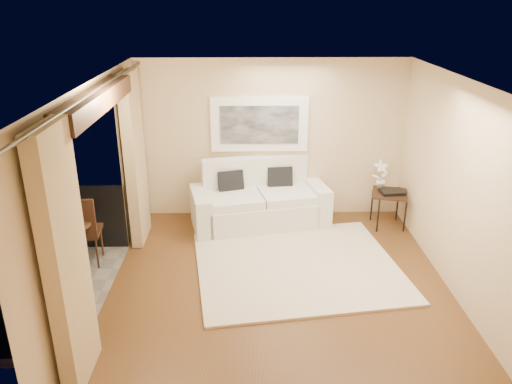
{
  "coord_description": "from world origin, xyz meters",
  "views": [
    {
      "loc": [
        -0.42,
        -5.65,
        3.64
      ],
      "look_at": [
        -0.3,
        0.86,
        1.05
      ],
      "focal_mm": 35.0,
      "sensor_mm": 36.0,
      "label": 1
    }
  ],
  "objects_px": {
    "ice_bucket": "(49,220)",
    "balcony_chair_far": "(81,227)",
    "sofa": "(259,202)",
    "orchid": "(381,175)",
    "side_table": "(390,196)",
    "bistro_table": "(56,235)",
    "balcony_chair_near": "(28,286)"
  },
  "relations": [
    {
      "from": "ice_bucket",
      "to": "balcony_chair_far",
      "type": "bearing_deg",
      "value": 40.01
    },
    {
      "from": "sofa",
      "to": "orchid",
      "type": "xyz_separation_m",
      "value": [
        2.03,
        -0.0,
        0.47
      ]
    },
    {
      "from": "side_table",
      "to": "bistro_table",
      "type": "bearing_deg",
      "value": -161.53
    },
    {
      "from": "sofa",
      "to": "balcony_chair_near",
      "type": "height_order",
      "value": "sofa"
    },
    {
      "from": "side_table",
      "to": "sofa",
      "type": "bearing_deg",
      "value": 175.33
    },
    {
      "from": "orchid",
      "to": "balcony_chair_near",
      "type": "xyz_separation_m",
      "value": [
        -4.76,
        -2.76,
        -0.34
      ]
    },
    {
      "from": "side_table",
      "to": "orchid",
      "type": "height_order",
      "value": "orchid"
    },
    {
      "from": "sofa",
      "to": "balcony_chair_near",
      "type": "relative_size",
      "value": 2.69
    },
    {
      "from": "side_table",
      "to": "orchid",
      "type": "bearing_deg",
      "value": 126.69
    },
    {
      "from": "balcony_chair_near",
      "to": "ice_bucket",
      "type": "distance_m",
      "value": 1.12
    },
    {
      "from": "orchid",
      "to": "balcony_chair_far",
      "type": "relative_size",
      "value": 0.46
    },
    {
      "from": "sofa",
      "to": "side_table",
      "type": "relative_size",
      "value": 3.53
    },
    {
      "from": "orchid",
      "to": "balcony_chair_far",
      "type": "bearing_deg",
      "value": -162.44
    },
    {
      "from": "bistro_table",
      "to": "balcony_chair_far",
      "type": "xyz_separation_m",
      "value": [
        0.21,
        0.36,
        -0.05
      ]
    },
    {
      "from": "side_table",
      "to": "balcony_chair_near",
      "type": "distance_m",
      "value": 5.53
    },
    {
      "from": "orchid",
      "to": "balcony_chair_near",
      "type": "distance_m",
      "value": 5.52
    },
    {
      "from": "balcony_chair_near",
      "to": "sofa",
      "type": "bearing_deg",
      "value": 65.08
    },
    {
      "from": "orchid",
      "to": "balcony_chair_near",
      "type": "bearing_deg",
      "value": -149.92
    },
    {
      "from": "side_table",
      "to": "orchid",
      "type": "relative_size",
      "value": 1.36
    },
    {
      "from": "balcony_chair_far",
      "to": "ice_bucket",
      "type": "height_order",
      "value": "balcony_chair_far"
    },
    {
      "from": "orchid",
      "to": "ice_bucket",
      "type": "distance_m",
      "value": 5.14
    },
    {
      "from": "orchid",
      "to": "bistro_table",
      "type": "bearing_deg",
      "value": -159.21
    },
    {
      "from": "bistro_table",
      "to": "balcony_chair_far",
      "type": "bearing_deg",
      "value": 60.6
    },
    {
      "from": "sofa",
      "to": "bistro_table",
      "type": "xyz_separation_m",
      "value": [
        -2.72,
        -1.8,
        0.3
      ]
    },
    {
      "from": "side_table",
      "to": "ice_bucket",
      "type": "height_order",
      "value": "ice_bucket"
    },
    {
      "from": "side_table",
      "to": "balcony_chair_near",
      "type": "xyz_separation_m",
      "value": [
        -4.89,
        -2.59,
        -0.04
      ]
    },
    {
      "from": "balcony_chair_far",
      "to": "ice_bucket",
      "type": "bearing_deg",
      "value": 34.59
    },
    {
      "from": "orchid",
      "to": "ice_bucket",
      "type": "bearing_deg",
      "value": -160.68
    },
    {
      "from": "side_table",
      "to": "balcony_chair_far",
      "type": "bearing_deg",
      "value": -164.85
    },
    {
      "from": "orchid",
      "to": "ice_bucket",
      "type": "xyz_separation_m",
      "value": [
        -4.85,
        -1.7,
        0.01
      ]
    },
    {
      "from": "balcony_chair_far",
      "to": "balcony_chair_near",
      "type": "relative_size",
      "value": 1.21
    },
    {
      "from": "ice_bucket",
      "to": "orchid",
      "type": "bearing_deg",
      "value": 19.32
    }
  ]
}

